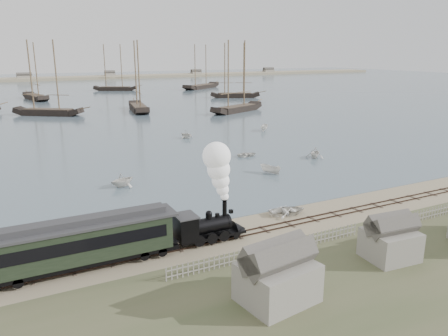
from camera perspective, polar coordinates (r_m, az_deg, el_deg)
name	(u,v)px	position (r m, az deg, el deg)	size (l,w,h in m)	color
ground	(286,216)	(46.95, 8.15, -6.25)	(600.00, 600.00, 0.00)	tan
harbor_water	(62,91)	(207.71, -20.43, 9.44)	(600.00, 336.00, 0.06)	#4B5C6C
rail_track	(298,222)	(45.45, 9.61, -7.00)	(120.00, 1.80, 0.16)	#32231B
picket_fence_west	(271,256)	(38.27, 6.21, -11.30)	(19.00, 0.10, 1.20)	gray
picket_fence_east	(427,219)	(50.30, 25.03, -6.11)	(15.00, 0.10, 1.20)	gray
shed_left	(277,300)	(32.21, 6.91, -16.78)	(5.00, 4.00, 4.10)	gray
shed_mid	(389,258)	(40.07, 20.70, -10.99)	(4.00, 3.50, 3.60)	gray
far_spit	(43,80)	(287.07, -22.56, 10.53)	(500.00, 20.00, 1.80)	tan
locomotive	(218,198)	(39.48, -0.82, -3.96)	(7.07, 2.64, 8.82)	black
passenger_coach	(81,242)	(36.72, -18.20, -9.12)	(15.53, 2.99, 3.77)	black
beached_dinghy	(288,211)	(47.36, 8.32, -5.53)	(4.05, 2.89, 0.84)	silver
rowboat_1	(122,180)	(57.46, -13.14, -1.49)	(3.47, 2.99, 1.83)	silver
rowboat_2	(270,169)	(62.36, 6.05, -0.15)	(3.23, 1.22, 1.25)	silver
rowboat_3	(247,154)	(72.30, 3.06, 1.80)	(3.37, 2.41, 0.70)	silver
rowboat_4	(315,153)	(72.57, 11.80, 1.98)	(3.33, 2.87, 1.75)	silver
rowboat_5	(264,128)	(95.99, 5.26, 5.25)	(3.46, 1.30, 1.34)	silver
rowboat_7	(186,134)	(87.66, -4.96, 4.43)	(3.11, 2.69, 1.64)	silver
schooner_2	(45,78)	(127.62, -22.37, 10.85)	(18.89, 4.36, 20.00)	black
schooner_3	(137,76)	(129.25, -11.29, 11.70)	(19.16, 4.42, 20.00)	black
schooner_4	(237,76)	(125.48, 1.75, 11.89)	(19.71, 4.55, 20.00)	black
schooner_5	(235,70)	(164.82, 1.47, 12.64)	(18.19, 4.20, 20.00)	black
schooner_7	(33,71)	(171.61, -23.71, 11.50)	(19.93, 4.60, 20.00)	black
schooner_8	(114,67)	(200.57, -14.18, 12.62)	(18.61, 4.29, 20.00)	black
schooner_9	(201,66)	(206.75, -3.00, 13.10)	(25.21, 5.82, 20.00)	black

